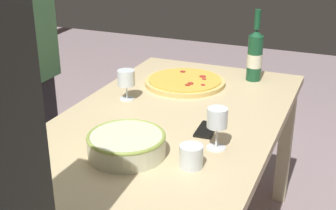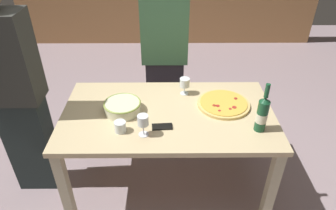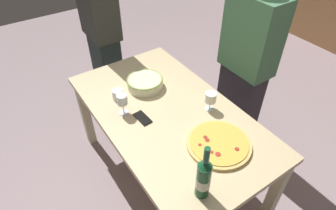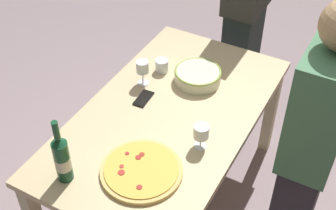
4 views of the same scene
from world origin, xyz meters
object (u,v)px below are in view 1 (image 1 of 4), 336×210
(pizza, at_px, (185,82))
(person_guest_left, at_px, (13,79))
(dining_table, at_px, (168,139))
(serving_bowl, at_px, (126,144))
(cup_amber, at_px, (191,156))
(wine_glass_by_bottle, at_px, (126,79))
(cell_phone, at_px, (206,130))
(wine_bottle, at_px, (255,55))
(wine_glass_near_pizza, at_px, (217,120))

(pizza, distance_m, person_guest_left, 0.83)
(dining_table, distance_m, serving_bowl, 0.37)
(serving_bowl, bearing_deg, cup_amber, -87.16)
(dining_table, xyz_separation_m, serving_bowl, (-0.34, 0.02, 0.14))
(wine_glass_by_bottle, relative_size, cell_phone, 0.98)
(dining_table, xyz_separation_m, cell_phone, (-0.04, -0.18, 0.10))
(cup_amber, height_order, person_guest_left, person_guest_left)
(pizza, relative_size, serving_bowl, 1.45)
(wine_bottle, xyz_separation_m, cup_amber, (-0.97, -0.01, -0.10))
(serving_bowl, bearing_deg, pizza, 5.55)
(wine_bottle, bearing_deg, wine_glass_near_pizza, -176.42)
(pizza, relative_size, wine_glass_near_pizza, 2.56)
(wine_bottle, relative_size, person_guest_left, 0.22)
(wine_bottle, bearing_deg, wine_glass_by_bottle, 136.18)
(wine_bottle, height_order, cup_amber, wine_bottle)
(serving_bowl, height_order, wine_glass_by_bottle, wine_glass_by_bottle)
(person_guest_left, bearing_deg, cup_amber, -18.80)
(dining_table, bearing_deg, person_guest_left, 91.97)
(wine_glass_near_pizza, xyz_separation_m, cell_phone, (0.13, 0.08, -0.11))
(serving_bowl, distance_m, wine_glass_by_bottle, 0.54)
(wine_glass_by_bottle, bearing_deg, wine_bottle, -43.82)
(dining_table, distance_m, cup_amber, 0.42)
(dining_table, bearing_deg, cup_amber, -145.78)
(serving_bowl, xyz_separation_m, cup_amber, (0.01, -0.24, -0.00))
(serving_bowl, height_order, cell_phone, serving_bowl)
(dining_table, distance_m, pizza, 0.46)
(pizza, xyz_separation_m, cup_amber, (-0.76, -0.32, 0.03))
(serving_bowl, bearing_deg, cell_phone, -33.57)
(cell_phone, bearing_deg, pizza, -63.60)
(cell_phone, bearing_deg, serving_bowl, 52.87)
(wine_bottle, bearing_deg, person_guest_left, 123.73)
(pizza, height_order, cup_amber, cup_amber)
(wine_glass_by_bottle, distance_m, cup_amber, 0.68)
(dining_table, height_order, person_guest_left, person_guest_left)
(serving_bowl, bearing_deg, wine_glass_by_bottle, 27.57)
(dining_table, height_order, pizza, pizza)
(wine_glass_near_pizza, bearing_deg, cup_amber, 166.79)
(dining_table, xyz_separation_m, cup_amber, (-0.33, -0.22, 0.13))
(wine_bottle, xyz_separation_m, person_guest_left, (-0.66, 0.99, -0.05))
(cup_amber, bearing_deg, wine_glass_by_bottle, 46.35)
(pizza, bearing_deg, cell_phone, -150.04)
(wine_bottle, distance_m, wine_glass_near_pizza, 0.81)
(serving_bowl, bearing_deg, wine_bottle, -13.11)
(wine_bottle, relative_size, cell_phone, 2.54)
(pizza, height_order, wine_glass_by_bottle, wine_glass_by_bottle)
(cell_phone, bearing_deg, dining_table, -16.56)
(serving_bowl, xyz_separation_m, cell_phone, (0.30, -0.20, -0.04))
(cell_phone, bearing_deg, wine_glass_near_pizza, 118.53)
(dining_table, bearing_deg, wine_glass_near_pizza, -122.63)
(wine_glass_near_pizza, relative_size, person_guest_left, 0.10)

